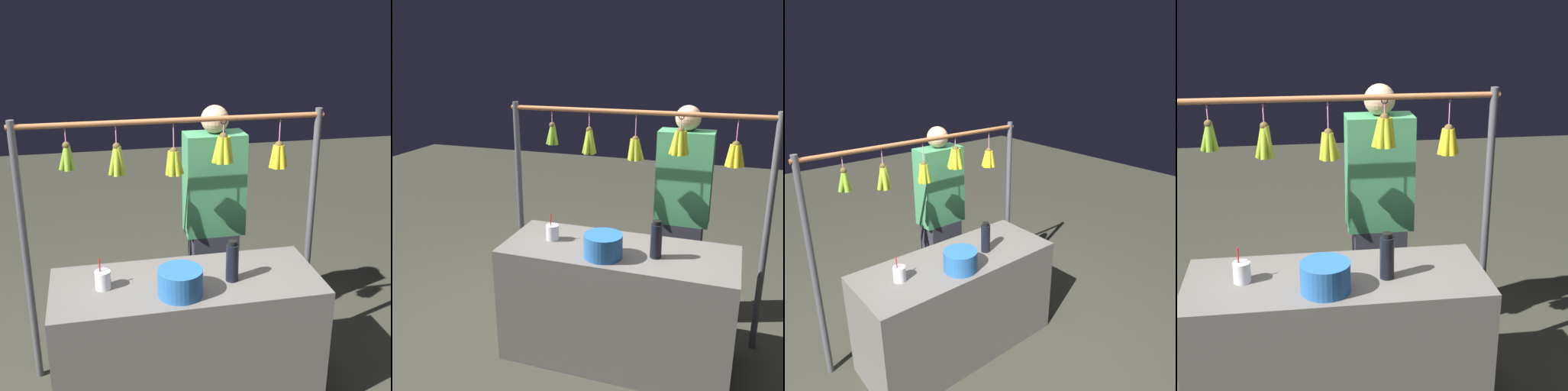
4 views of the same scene
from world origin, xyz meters
The scene contains 7 objects.
ground_plane centered at (0.00, 0.00, 0.00)m, with size 12.00×12.00×0.00m, color #39392E.
market_counter centered at (0.00, 0.00, 0.41)m, with size 1.53×0.60×0.82m, color #66605B.
display_rack centered at (-0.05, -0.40, 1.20)m, with size 1.88×0.14×1.69m.
water_bottle centered at (-0.25, 0.05, 0.93)m, with size 0.07×0.07×0.24m.
blue_bucket centered at (0.06, 0.14, 0.89)m, with size 0.24×0.24×0.15m, color #2764AD.
drink_cup centered at (0.47, -0.01, 0.87)m, with size 0.09×0.09×0.18m.
vendor_person centered at (-0.32, -0.67, 0.83)m, with size 0.40×0.22×1.68m.
Camera 2 is at (-0.67, 2.61, 2.04)m, focal length 41.38 mm.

